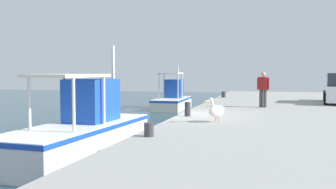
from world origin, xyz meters
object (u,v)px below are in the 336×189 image
mooring_bollard_second (188,109)px  mooring_bollard_third (224,94)px  fishing_boat_second (81,131)px  mooring_bollard_nearest (149,130)px  fishing_boat_third (173,99)px  pelican (217,110)px  fisherman_standing (263,88)px

mooring_bollard_second → mooring_bollard_third: (10.62, 0.00, -0.08)m
fishing_boat_second → mooring_bollard_nearest: 2.42m
mooring_bollard_nearest → mooring_bollard_third: bearing=0.0°
fishing_boat_third → pelican: bearing=-158.8°
pelican → mooring_bollard_third: 12.07m
fisherman_standing → pelican: bearing=167.0°
fishing_boat_second → mooring_bollard_third: fishing_boat_second is taller
pelican → fisherman_standing: (5.74, -1.33, 0.50)m
fishing_boat_second → mooring_bollard_third: bearing=-9.0°
fishing_boat_second → pelican: (2.45, -3.56, 0.47)m
fishing_boat_third → pelican: size_ratio=5.21×
fishing_boat_second → mooring_bollard_second: (3.83, -2.29, 0.33)m
fishing_boat_third → mooring_bollard_second: bearing=-162.4°
mooring_bollard_third → mooring_bollard_second: bearing=180.0°
mooring_bollard_nearest → fisherman_standing: bearing=-16.2°
pelican → fisherman_standing: 5.91m
fishing_boat_second → mooring_bollard_second: fishing_boat_second is taller
mooring_bollard_second → mooring_bollard_third: mooring_bollard_second is taller
fisherman_standing → mooring_bollard_third: (6.26, 2.60, -0.72)m
fishing_boat_third → mooring_bollard_third: fishing_boat_third is taller
mooring_bollard_second → pelican: bearing=-137.5°
pelican → mooring_bollard_second: bearing=42.5°
fishing_boat_second → mooring_bollard_nearest: (-0.72, -2.29, 0.24)m
fishing_boat_second → mooring_bollard_third: (14.46, -2.29, 0.25)m
mooring_bollard_nearest → mooring_bollard_third: size_ratio=0.95×
mooring_bollard_second → mooring_bollard_third: bearing=0.0°
fishing_boat_third → fishing_boat_second: bearing=-175.8°
fisherman_standing → mooring_bollard_nearest: fisherman_standing is taller
fishing_boat_second → fishing_boat_third: fishing_boat_second is taller
pelican → mooring_bollard_nearest: 3.43m
mooring_bollard_second → fisherman_standing: bearing=-30.8°
fisherman_standing → mooring_bollard_second: 5.11m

